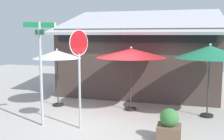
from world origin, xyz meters
The scene contains 8 objects.
ground_plane centered at (0.00, 0.00, -0.05)m, with size 28.00×28.00×0.10m, color #ADA8A0.
cafe_building centered at (0.58, 5.12, 1.68)m, with size 7.75×5.14×4.29m.
street_sign_post centered at (-1.57, -0.83, 2.02)m, with size 0.73×0.75×3.30m.
stop_sign centered at (-0.31, -0.76, 2.13)m, with size 0.30×0.73×3.05m.
patio_umbrella_ivory_left centered at (-2.19, 1.47, 2.09)m, with size 1.93×1.93×2.35m.
patio_umbrella_crimson_center centered at (0.80, 1.65, 2.20)m, with size 2.67×2.67×2.46m.
patio_umbrella_forest_green_right centered at (3.59, 1.55, 2.29)m, with size 2.38×2.38×2.60m.
sidewalk_planter centered at (2.41, -0.97, 0.40)m, with size 0.65×0.65×0.90m.
Camera 1 is at (2.77, -8.17, 2.90)m, focal length 42.54 mm.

